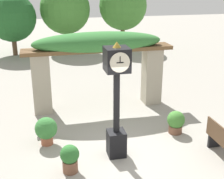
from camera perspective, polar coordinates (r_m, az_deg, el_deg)
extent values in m
plane|color=gray|center=(8.45, 2.09, -11.86)|extent=(60.00, 60.00, 0.00)
cube|color=black|center=(8.27, 0.80, -9.79)|extent=(0.46, 0.46, 0.69)
cylinder|color=black|center=(7.78, 0.84, -2.48)|extent=(0.16, 0.16, 1.58)
cylinder|color=gold|center=(7.51, 0.87, 3.25)|extent=(0.26, 0.26, 0.04)
cube|color=black|center=(7.43, 0.88, 5.53)|extent=(0.58, 0.58, 0.58)
cylinder|color=beige|center=(7.15, 1.46, 4.96)|extent=(0.47, 0.02, 0.47)
cylinder|color=beige|center=(7.71, 0.34, 6.06)|extent=(0.47, 0.02, 0.47)
cube|color=black|center=(7.13, 1.49, 4.93)|extent=(0.17, 0.01, 0.02)
cube|color=black|center=(7.11, 1.49, 5.48)|extent=(0.02, 0.01, 0.15)
cone|color=gold|center=(7.35, 0.90, 8.24)|extent=(0.20, 0.20, 0.14)
cube|color=#A89E89|center=(10.87, -12.75, 1.06)|extent=(0.61, 0.61, 2.06)
cube|color=#A89E89|center=(11.55, 7.26, 2.51)|extent=(0.61, 0.61, 2.06)
cube|color=brown|center=(10.46, -2.21, 7.05)|extent=(5.17, 0.16, 0.13)
cube|color=brown|center=(10.66, -2.42, 7.28)|extent=(5.17, 0.16, 0.13)
cube|color=brown|center=(10.85, -2.63, 7.50)|extent=(5.17, 0.16, 0.13)
cube|color=brown|center=(11.05, -2.82, 7.72)|extent=(5.17, 0.16, 0.13)
ellipsoid|color=#387A38|center=(10.71, -2.55, 8.64)|extent=(4.46, 1.21, 0.70)
cylinder|color=#9E563D|center=(9.07, -11.80, -9.00)|extent=(0.33, 0.33, 0.26)
sphere|color=#387A38|center=(8.90, -11.96, -6.95)|extent=(0.62, 0.62, 0.62)
cylinder|color=brown|center=(7.80, -7.64, -13.70)|extent=(0.37, 0.37, 0.31)
sphere|color=#2D6B2D|center=(7.62, -7.75, -11.65)|extent=(0.46, 0.46, 0.46)
cylinder|color=brown|center=(9.68, 11.49, -7.11)|extent=(0.40, 0.40, 0.23)
sphere|color=#427F33|center=(9.54, 11.62, -5.42)|extent=(0.53, 0.53, 0.53)
cube|color=brown|center=(8.47, 19.30, -7.83)|extent=(0.04, 1.33, 0.45)
cube|color=black|center=(9.17, 18.25, -8.82)|extent=(0.38, 0.08, 0.39)
cylinder|color=brown|center=(19.80, -17.40, 7.81)|extent=(0.28, 0.28, 1.26)
sphere|color=#235B28|center=(19.55, -17.89, 12.45)|extent=(2.83, 2.83, 2.83)
cylinder|color=brown|center=(20.36, -8.30, 9.20)|extent=(0.28, 0.28, 1.52)
sphere|color=#427F33|center=(20.11, -8.57, 14.36)|extent=(3.09, 3.09, 3.09)
cylinder|color=brown|center=(20.70, 1.95, 9.77)|extent=(0.28, 0.28, 1.68)
sphere|color=#427F33|center=(20.45, 2.01, 15.01)|extent=(3.02, 3.02, 3.02)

